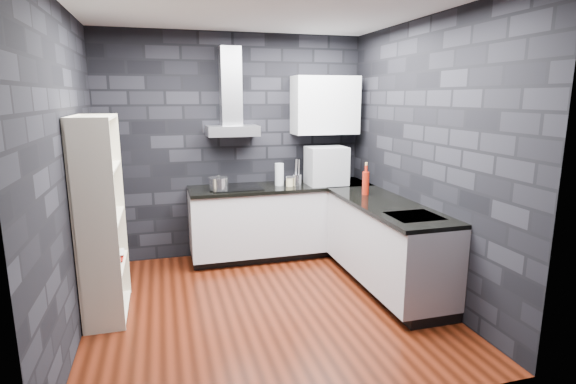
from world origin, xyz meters
name	(u,v)px	position (x,y,z in m)	size (l,w,h in m)	color
ground	(266,306)	(0.00, 0.00, 0.00)	(3.20, 3.20, 0.00)	#49180B
ceiling	(262,5)	(0.00, 0.00, 2.70)	(3.20, 3.20, 0.00)	silver
wall_back	(235,147)	(0.00, 1.62, 1.35)	(3.20, 0.05, 2.70)	black
wall_front	(329,209)	(0.00, -1.62, 1.35)	(3.20, 0.05, 2.70)	black
wall_left	(64,174)	(-1.62, 0.00, 1.35)	(0.05, 3.20, 2.70)	black
wall_right	(425,159)	(1.62, 0.00, 1.35)	(0.05, 3.20, 2.70)	black
toekick_back	(280,251)	(0.50, 1.34, 0.05)	(2.18, 0.50, 0.10)	black
toekick_right	(388,282)	(1.34, 0.10, 0.05)	(0.50, 1.78, 0.10)	black
counter_back_cab	(281,219)	(0.50, 1.30, 0.48)	(2.20, 0.60, 0.76)	silver
counter_right_cab	(386,243)	(1.30, 0.10, 0.48)	(0.60, 1.80, 0.76)	silver
counter_back_top	(281,187)	(0.50, 1.29, 0.88)	(2.20, 0.62, 0.04)	black
counter_right_top	(387,205)	(1.29, 0.10, 0.88)	(0.62, 1.80, 0.04)	black
counter_corner_top	(342,184)	(1.30, 1.30, 0.88)	(0.62, 0.62, 0.04)	black
hood_body	(233,131)	(-0.05, 1.43, 1.56)	(0.60, 0.34, 0.12)	#BABAC0
hood_chimney	(231,87)	(-0.05, 1.50, 2.07)	(0.24, 0.20, 0.90)	#BABAC0
upper_cabinet	(325,105)	(1.10, 1.43, 1.85)	(0.80, 0.35, 0.70)	silver
cooktop	(236,187)	(-0.05, 1.30, 0.91)	(0.58, 0.50, 0.01)	black
sink_rim	(414,216)	(1.30, -0.40, 0.89)	(0.44, 0.40, 0.01)	#BABAC0
pot	(219,184)	(-0.26, 1.19, 0.98)	(0.21, 0.21, 0.13)	silver
glass_vase	(279,174)	(0.48, 1.31, 1.03)	(0.11, 0.11, 0.27)	silver
storage_jar	(290,182)	(0.59, 1.22, 0.95)	(0.08, 0.08, 0.10)	beige
utensil_crock	(297,180)	(0.68, 1.23, 0.97)	(0.11, 0.11, 0.14)	silver
appliance_garage	(326,166)	(1.05, 1.21, 1.12)	(0.47, 0.36, 0.47)	#9EA1A6
red_bottle	(366,183)	(1.26, 0.54, 1.03)	(0.07, 0.07, 0.25)	maroon
bookshelf	(101,218)	(-1.42, 0.28, 0.90)	(0.34, 0.80, 1.80)	beige
fruit_bowl	(99,218)	(-1.42, 0.14, 0.94)	(0.22, 0.22, 0.06)	silver
book_red	(104,249)	(-1.44, 0.40, 0.57)	(0.17, 0.02, 0.22)	maroon
book_second	(106,244)	(-1.42, 0.48, 0.59)	(0.15, 0.02, 0.21)	#B2B2B2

